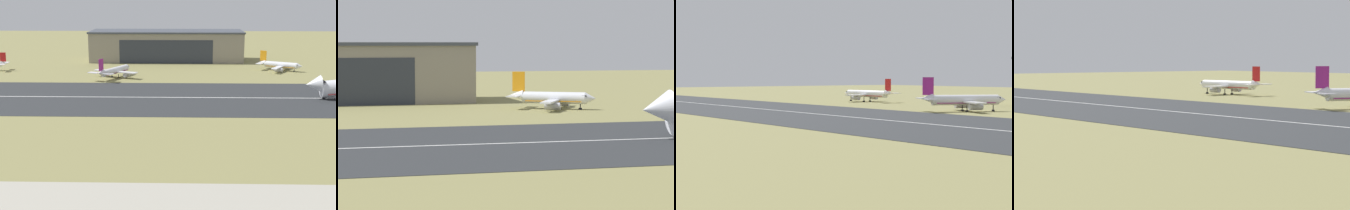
% 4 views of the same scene
% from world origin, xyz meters
% --- Properties ---
extents(runway_strip, '(499.31, 54.73, 0.06)m').
position_xyz_m(runway_strip, '(0.00, 110.59, 0.03)').
color(runway_strip, '#2B2D30').
rests_on(runway_strip, ground_plane).
extents(runway_centreline, '(449.38, 0.70, 0.01)m').
position_xyz_m(runway_centreline, '(0.00, 110.59, 0.07)').
color(runway_centreline, silver).
rests_on(runway_centreline, runway_strip).
extents(airplane_parked_west, '(25.94, 18.14, 8.62)m').
position_xyz_m(airplane_parked_west, '(-68.44, 167.85, 2.92)').
color(airplane_parked_west, white).
rests_on(airplane_parked_west, ground_plane).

